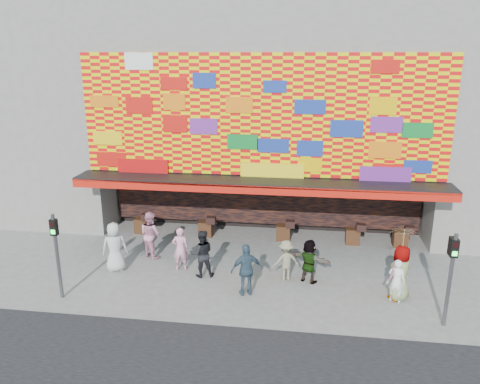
{
  "coord_description": "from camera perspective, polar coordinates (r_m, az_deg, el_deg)",
  "views": [
    {
      "loc": [
        1.75,
        -14.75,
        8.02
      ],
      "look_at": [
        -0.57,
        2.0,
        2.94
      ],
      "focal_mm": 35.0,
      "sensor_mm": 36.0,
      "label": 1
    }
  ],
  "objects": [
    {
      "name": "ground",
      "position": [
        16.88,
        1.01,
        -11.64
      ],
      "size": [
        90.0,
        90.0,
        0.0
      ],
      "primitive_type": "plane",
      "color": "slate",
      "rests_on": "ground"
    },
    {
      "name": "neighbor_left",
      "position": [
        27.19,
        -25.48,
        10.89
      ],
      "size": [
        11.0,
        8.0,
        12.0
      ],
      "primitive_type": "cube",
      "color": "gray",
      "rests_on": "ground"
    },
    {
      "name": "ped_e",
      "position": [
        16.06,
        0.81,
        -9.46
      ],
      "size": [
        1.18,
        0.83,
        1.86
      ],
      "primitive_type": "imported",
      "rotation": [
        0.0,
        0.0,
        3.52
      ],
      "color": "#384F62",
      "rests_on": "ground"
    },
    {
      "name": "parasol",
      "position": [
        16.18,
        19.35,
        -5.64
      ],
      "size": [
        1.2,
        1.21,
        1.79
      ],
      "color": "#D6C886",
      "rests_on": "ground"
    },
    {
      "name": "signal_right",
      "position": [
        15.27,
        24.36,
        -8.64
      ],
      "size": [
        0.22,
        0.2,
        3.0
      ],
      "color": "#59595B",
      "rests_on": "ground"
    },
    {
      "name": "ped_d",
      "position": [
        17.17,
        5.62,
        -8.32
      ],
      "size": [
        1.13,
        0.87,
        1.54
      ],
      "primitive_type": "imported",
      "rotation": [
        0.0,
        0.0,
        3.48
      ],
      "color": "gray",
      "rests_on": "ground"
    },
    {
      "name": "ped_h",
      "position": [
        16.56,
        18.53,
        -10.2
      ],
      "size": [
        0.65,
        0.55,
        1.52
      ],
      "primitive_type": "imported",
      "rotation": [
        0.0,
        0.0,
        2.75
      ],
      "color": "white",
      "rests_on": "ground"
    },
    {
      "name": "ped_b",
      "position": [
        17.99,
        -7.28,
        -6.87
      ],
      "size": [
        0.68,
        0.5,
        1.71
      ],
      "primitive_type": "imported",
      "rotation": [
        0.0,
        0.0,
        3.3
      ],
      "color": "pink",
      "rests_on": "ground"
    },
    {
      "name": "shop_building",
      "position": [
        23.16,
        3.55,
        9.79
      ],
      "size": [
        15.2,
        9.4,
        10.0
      ],
      "color": "gray",
      "rests_on": "ground"
    },
    {
      "name": "signal_left",
      "position": [
        16.63,
        -21.49,
        -6.23
      ],
      "size": [
        0.22,
        0.2,
        3.0
      ],
      "color": "#59595B",
      "rests_on": "ground"
    },
    {
      "name": "ped_c",
      "position": [
        17.39,
        -4.67,
        -7.49
      ],
      "size": [
        1.03,
        0.9,
        1.8
      ],
      "primitive_type": "imported",
      "rotation": [
        0.0,
        0.0,
        3.43
      ],
      "color": "black",
      "rests_on": "ground"
    },
    {
      "name": "ped_g",
      "position": [
        16.63,
        18.96,
        -9.34
      ],
      "size": [
        1.12,
        1.04,
        1.93
      ],
      "primitive_type": "imported",
      "rotation": [
        0.0,
        0.0,
        3.76
      ],
      "color": "gray",
      "rests_on": "ground"
    },
    {
      "name": "ped_a",
      "position": [
        18.37,
        -15.03,
        -6.49
      ],
      "size": [
        1.09,
        0.9,
        1.91
      ],
      "primitive_type": "imported",
      "rotation": [
        0.0,
        0.0,
        3.51
      ],
      "color": "silver",
      "rests_on": "ground"
    },
    {
      "name": "ped_f",
      "position": [
        17.14,
        8.42,
        -8.32
      ],
      "size": [
        1.56,
        1.08,
        1.62
      ],
      "primitive_type": "imported",
      "rotation": [
        0.0,
        0.0,
        2.7
      ],
      "color": "gray",
      "rests_on": "ground"
    },
    {
      "name": "ped_i",
      "position": [
        19.26,
        -10.84,
        -5.09
      ],
      "size": [
        1.17,
        1.12,
        1.91
      ],
      "primitive_type": "imported",
      "rotation": [
        0.0,
        0.0,
        2.55
      ],
      "color": "pink",
      "rests_on": "ground"
    }
  ]
}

